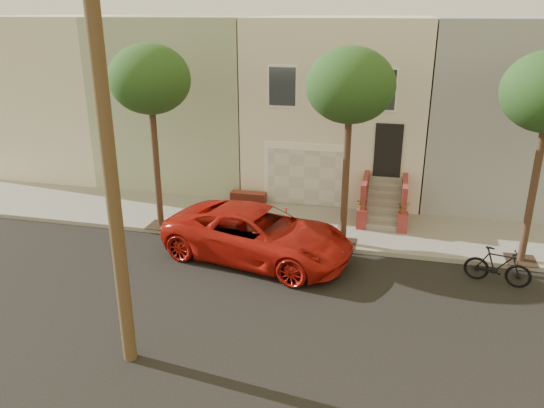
# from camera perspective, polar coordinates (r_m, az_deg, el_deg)

# --- Properties ---
(ground) EXTENTS (90.00, 90.00, 0.00)m
(ground) POSITION_cam_1_polar(r_m,az_deg,el_deg) (14.54, 1.82, -10.54)
(ground) COLOR black
(ground) RESTS_ON ground
(sidewalk) EXTENTS (40.00, 3.70, 0.15)m
(sidewalk) POSITION_cam_1_polar(r_m,az_deg,el_deg) (19.24, 5.09, -2.36)
(sidewalk) COLOR gray
(sidewalk) RESTS_ON ground
(house_row) EXTENTS (33.10, 11.70, 7.00)m
(house_row) POSITION_cam_1_polar(r_m,az_deg,el_deg) (23.87, 7.54, 10.91)
(house_row) COLOR beige
(house_row) RESTS_ON sidewalk
(tree_left) EXTENTS (2.70, 2.57, 6.30)m
(tree_left) POSITION_cam_1_polar(r_m,az_deg,el_deg) (18.15, -13.00, 12.82)
(tree_left) COLOR #2D2116
(tree_left) RESTS_ON sidewalk
(tree_mid) EXTENTS (2.70, 2.57, 6.30)m
(tree_mid) POSITION_cam_1_polar(r_m,az_deg,el_deg) (16.36, 8.41, 12.35)
(tree_mid) COLOR #2D2116
(tree_mid) RESTS_ON sidewalk
(pickup_truck) EXTENTS (6.41, 3.95, 1.66)m
(pickup_truck) POSITION_cam_1_polar(r_m,az_deg,el_deg) (16.59, -1.50, -3.26)
(pickup_truck) COLOR #B4170F
(pickup_truck) RESTS_ON ground
(motorcycle) EXTENTS (1.90, 0.92, 1.10)m
(motorcycle) POSITION_cam_1_polar(r_m,az_deg,el_deg) (16.53, 23.11, -6.16)
(motorcycle) COLOR black
(motorcycle) RESTS_ON ground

